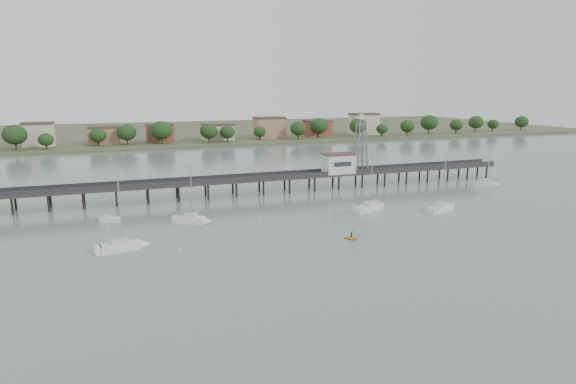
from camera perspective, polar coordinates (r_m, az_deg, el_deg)
name	(u,v)px	position (r m, az deg, el deg)	size (l,w,h in m)	color
ground_plane	(363,283)	(67.97, 8.93, -10.60)	(500.00, 500.00, 0.00)	slate
pier	(248,180)	(120.82, -4.77, 1.45)	(150.00, 5.00, 5.50)	#2D2823
pier_building	(338,163)	(129.01, 6.00, 3.40)	(8.40, 5.40, 5.30)	silver
lattice_tower	(361,146)	(131.37, 8.60, 5.44)	(3.20, 3.20, 15.50)	slate
sailboat_e	(489,184)	(142.17, 22.73, 0.87)	(6.26, 5.59, 10.95)	white
sailboat_b	(196,220)	(97.02, -10.84, -3.30)	(7.64, 5.28, 12.39)	white
sailboat_d	(445,208)	(110.77, 18.10, -1.77)	(8.83, 5.09, 14.00)	white
sailboat_a	(128,246)	(84.42, -18.40, -6.06)	(8.51, 3.76, 13.58)	white
sailboat_c	(374,207)	(107.71, 10.11, -1.74)	(9.45, 6.04, 15.01)	white
white_tender	(110,220)	(102.84, -20.37, -3.08)	(4.27, 3.09, 1.53)	white
yellow_dinghy	(351,239)	(86.29, 7.49, -5.58)	(1.71, 0.50, 2.39)	yellow
dinghy_occupant	(351,239)	(86.29, 7.49, -5.58)	(0.44, 1.20, 0.29)	black
mooring_buoys	(264,224)	(95.00, -2.82, -3.78)	(60.50, 21.98, 0.39)	beige
far_shore	(169,132)	(296.96, -13.91, 6.92)	(500.00, 170.00, 10.40)	#475133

